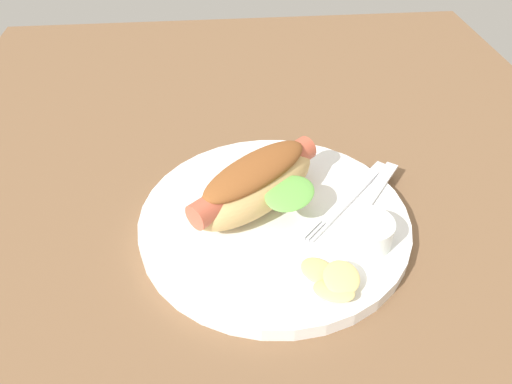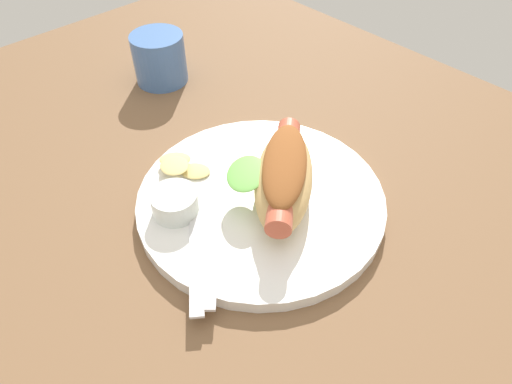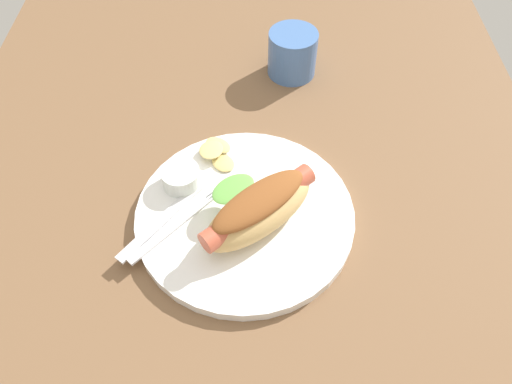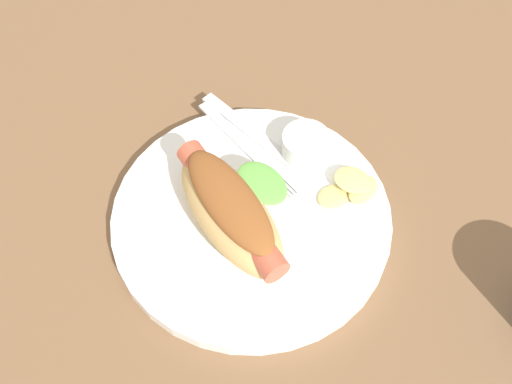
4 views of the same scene
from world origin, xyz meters
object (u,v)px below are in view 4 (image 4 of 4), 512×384
Objects in this scene: plate at (251,221)px; hot_dog at (231,210)px; fork at (244,145)px; chips_pile at (350,188)px; knife at (250,131)px; sauce_ramekin at (306,145)px.

plate is 1.74× the size of hot_dog.
plate is at bearing -34.27° from fork.
hot_dog is 1.31× the size of fork.
fork is at bearing -21.12° from chips_pile.
fork is at bearing 141.38° from hot_dog.
sauce_ramekin is at bearing 18.89° from knife.
chips_pile is (-11.48, 6.73, 0.57)cm from knife.
chips_pile reaches higher than plate.
knife is at bearing 139.71° from hot_dog.
plate is 9.27cm from fork.
chips_pile is at bearing 22.16° from fork.
chips_pile is (-11.55, -5.88, -2.50)cm from hot_dog.
plate is 11.34cm from knife.
fork is 0.87× the size of knife.
hot_dog is at bearing -52.80° from knife.
knife is at bearing -30.38° from chips_pile.
knife is (1.67, -11.17, 0.98)cm from plate.
plate is at bearing 62.35° from sauce_ramekin.
fork is at bearing 0.19° from sauce_ramekin.
fork and knife have the same top height.
chips_pile is (-11.80, 4.56, 0.55)cm from fork.
knife is 1.98× the size of chips_pile.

